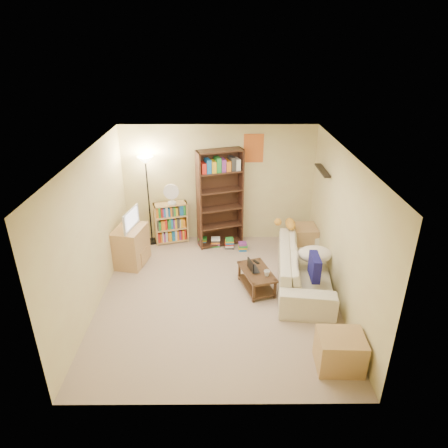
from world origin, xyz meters
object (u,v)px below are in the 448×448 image
(tabby_cat, at_px, (288,223))
(desk_fan, at_px, (171,194))
(coffee_table, at_px, (257,278))
(tall_bookshelf, at_px, (220,197))
(tv_stand, at_px, (131,246))
(floor_lamp, at_px, (147,175))
(television, at_px, (128,219))
(short_bookshelf, at_px, (171,223))
(side_table, at_px, (302,240))
(sofa, at_px, (304,267))
(laptop, at_px, (257,269))
(end_cabinet, at_px, (340,351))
(mug, at_px, (267,273))

(tabby_cat, bearing_deg, desk_fan, 163.68)
(coffee_table, distance_m, tall_bookshelf, 2.02)
(tv_stand, height_order, floor_lamp, floor_lamp)
(television, bearing_deg, floor_lamp, -3.84)
(tv_stand, xyz_separation_m, short_bookshelf, (0.68, 0.93, 0.07))
(tabby_cat, relative_size, side_table, 0.89)
(television, bearing_deg, side_table, -71.95)
(sofa, distance_m, tv_stand, 3.33)
(laptop, relative_size, television, 0.51)
(end_cabinet, bearing_deg, tabby_cat, 95.46)
(floor_lamp, bearing_deg, television, -105.51)
(mug, bearing_deg, sofa, 25.18)
(tv_stand, distance_m, side_table, 3.44)
(floor_lamp, bearing_deg, end_cabinet, -49.63)
(desk_fan, height_order, end_cabinet, desk_fan)
(desk_fan, bearing_deg, television, -129.60)
(end_cabinet, bearing_deg, laptop, 117.03)
(tabby_cat, height_order, television, television)
(tall_bookshelf, bearing_deg, side_table, -32.35)
(short_bookshelf, bearing_deg, coffee_table, -63.57)
(laptop, distance_m, short_bookshelf, 2.47)
(television, xyz_separation_m, end_cabinet, (3.35, -2.75, -0.70))
(laptop, relative_size, tv_stand, 0.44)
(mug, relative_size, side_table, 0.18)
(laptop, distance_m, tv_stand, 2.53)
(television, relative_size, floor_lamp, 0.35)
(television, distance_m, floor_lamp, 1.09)
(short_bookshelf, xyz_separation_m, desk_fan, (0.05, -0.04, 0.68))
(laptop, xyz_separation_m, floor_lamp, (-2.13, 1.75, 1.15))
(television, bearing_deg, sofa, -90.84)
(coffee_table, xyz_separation_m, floor_lamp, (-2.13, 1.79, 1.30))
(end_cabinet, bearing_deg, desk_fan, 125.80)
(tabby_cat, relative_size, short_bookshelf, 0.60)
(television, height_order, short_bookshelf, television)
(desk_fan, xyz_separation_m, side_table, (2.69, -0.50, -0.83))
(tv_stand, distance_m, floor_lamp, 1.48)
(tall_bookshelf, xyz_separation_m, end_cabinet, (1.61, -3.55, -0.84))
(tall_bookshelf, distance_m, short_bookshelf, 1.24)
(mug, bearing_deg, tabby_cat, 67.05)
(coffee_table, bearing_deg, tabby_cat, 41.13)
(end_cabinet, bearing_deg, television, 140.60)
(sofa, xyz_separation_m, short_bookshelf, (-2.57, 1.65, 0.11))
(coffee_table, distance_m, short_bookshelf, 2.51)
(desk_fan, xyz_separation_m, end_cabinet, (2.62, -3.63, -0.88))
(mug, distance_m, short_bookshelf, 2.72)
(sofa, relative_size, tall_bookshelf, 1.16)
(sofa, xyz_separation_m, laptop, (-0.87, -0.14, 0.04))
(tv_stand, xyz_separation_m, end_cabinet, (3.35, -2.75, -0.13))
(mug, bearing_deg, short_bookshelf, 133.16)
(desk_fan, distance_m, end_cabinet, 4.56)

